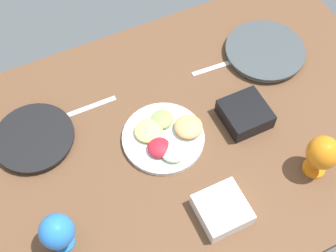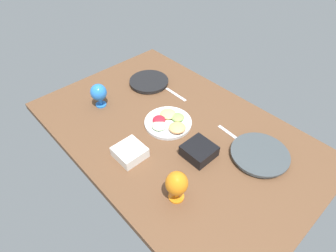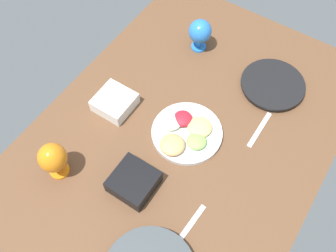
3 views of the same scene
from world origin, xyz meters
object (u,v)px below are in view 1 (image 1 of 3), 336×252
at_px(dinner_plate_left, 34,138).
at_px(fruit_platter, 165,136).
at_px(hurricane_glass_blue, 57,232).
at_px(dinner_plate_right, 265,51).
at_px(square_bowl_black, 245,113).
at_px(hurricane_glass_orange, 322,154).
at_px(square_bowl_white, 222,209).

relative_size(dinner_plate_left, fruit_platter, 0.97).
bearing_deg(hurricane_glass_blue, dinner_plate_right, 21.82).
xyz_separation_m(hurricane_glass_blue, square_bowl_black, (0.68, 0.14, -0.06)).
relative_size(dinner_plate_left, hurricane_glass_orange, 1.62).
height_order(fruit_platter, hurricane_glass_blue, hurricane_glass_blue).
bearing_deg(fruit_platter, hurricane_glass_orange, -38.64).
height_order(dinner_plate_right, fruit_platter, fruit_platter).
bearing_deg(dinner_plate_right, dinner_plate_left, 179.70).
bearing_deg(hurricane_glass_blue, hurricane_glass_orange, -8.19).
relative_size(hurricane_glass_blue, square_bowl_white, 1.05).
distance_m(dinner_plate_left, square_bowl_white, 0.65).
xyz_separation_m(fruit_platter, square_bowl_white, (0.04, -0.30, 0.01)).
bearing_deg(hurricane_glass_orange, square_bowl_black, 111.66).
relative_size(dinner_plate_left, dinner_plate_right, 0.89).
bearing_deg(dinner_plate_right, square_bowl_white, -133.29).
relative_size(hurricane_glass_blue, square_bowl_black, 1.02).
bearing_deg(square_bowl_black, dinner_plate_left, 161.45).
height_order(square_bowl_white, square_bowl_black, square_bowl_black).
relative_size(dinner_plate_right, hurricane_glass_blue, 1.97).
height_order(dinner_plate_left, square_bowl_black, square_bowl_black).
relative_size(fruit_platter, hurricane_glass_orange, 1.67).
bearing_deg(dinner_plate_left, square_bowl_black, -18.55).
distance_m(fruit_platter, hurricane_glass_blue, 0.46).
bearing_deg(square_bowl_black, dinner_plate_right, 44.91).
height_order(dinner_plate_left, dinner_plate_right, dinner_plate_right).
height_order(dinner_plate_left, square_bowl_white, square_bowl_white).
height_order(dinner_plate_right, hurricane_glass_blue, hurricane_glass_blue).
xyz_separation_m(dinner_plate_left, hurricane_glass_orange, (0.76, -0.48, 0.09)).
distance_m(fruit_platter, hurricane_glass_orange, 0.49).
relative_size(hurricane_glass_orange, square_bowl_black, 1.11).
bearing_deg(square_bowl_black, fruit_platter, 171.15).
xyz_separation_m(dinner_plate_left, fruit_platter, (0.39, -0.18, 0.00)).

